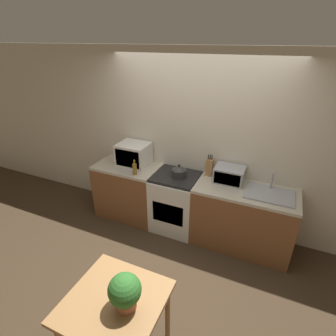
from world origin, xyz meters
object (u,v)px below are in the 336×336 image
at_px(kettle, 179,171).
at_px(bottle, 135,169).
at_px(stove_range, 176,202).
at_px(microwave, 134,154).
at_px(dining_table, 115,309).
at_px(toaster_oven, 229,175).

bearing_deg(kettle, bottle, -160.85).
relative_size(stove_range, microwave, 1.95).
bearing_deg(dining_table, microwave, 116.14).
bearing_deg(toaster_oven, dining_table, -102.66).
bearing_deg(kettle, dining_table, -83.79).
distance_m(toaster_oven, dining_table, 2.17).
bearing_deg(dining_table, kettle, 96.21).
xyz_separation_m(stove_range, dining_table, (0.26, -1.95, 0.20)).
relative_size(microwave, bottle, 1.99).
bearing_deg(microwave, kettle, -6.48).
bearing_deg(toaster_oven, kettle, -168.83).
relative_size(microwave, dining_table, 0.59).
bearing_deg(stove_range, kettle, 1.04).
distance_m(stove_range, microwave, 0.98).
xyz_separation_m(bottle, toaster_oven, (1.29, 0.34, 0.02)).
bearing_deg(bottle, microwave, 122.01).
distance_m(bottle, toaster_oven, 1.33).
relative_size(microwave, toaster_oven, 1.17).
height_order(kettle, toaster_oven, toaster_oven).
bearing_deg(kettle, stove_range, -178.96).
xyz_separation_m(microwave, dining_table, (1.00, -2.04, -0.42)).
bearing_deg(toaster_oven, microwave, -178.26).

